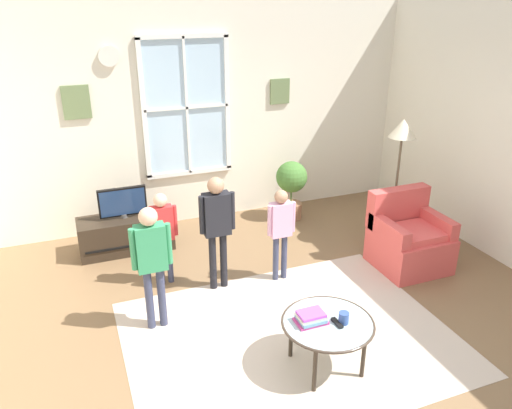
{
  "coord_description": "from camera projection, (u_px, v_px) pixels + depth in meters",
  "views": [
    {
      "loc": [
        -1.75,
        -3.43,
        2.95
      ],
      "look_at": [
        -0.03,
        1.0,
        0.93
      ],
      "focal_mm": 35.06,
      "sensor_mm": 36.0,
      "label": 1
    }
  ],
  "objects": [
    {
      "name": "back_wall",
      "position": [
        204.0,
        114.0,
        6.65
      ],
      "size": [
        5.67,
        0.17,
        2.91
      ],
      "color": "silver",
      "rests_on": "ground_plane"
    },
    {
      "name": "television",
      "position": [
        123.0,
        202.0,
        5.98
      ],
      "size": [
        0.57,
        0.08,
        0.38
      ],
      "color": "#4C4C4C",
      "rests_on": "tv_stand"
    },
    {
      "name": "cup",
      "position": [
        344.0,
        318.0,
        4.08
      ],
      "size": [
        0.09,
        0.09,
        0.1
      ],
      "primitive_type": "cylinder",
      "color": "#334C8C",
      "rests_on": "coffee_table"
    },
    {
      "name": "potted_plant_by_window",
      "position": [
        291.0,
        184.0,
        6.91
      ],
      "size": [
        0.43,
        0.43,
        0.83
      ],
      "color": "#9E6B4C",
      "rests_on": "ground_plane"
    },
    {
      "name": "armchair",
      "position": [
        408.0,
        240.0,
        5.75
      ],
      "size": [
        0.76,
        0.74,
        0.87
      ],
      "color": "#D14C47",
      "rests_on": "ground_plane"
    },
    {
      "name": "coffee_table",
      "position": [
        328.0,
        325.0,
        4.12
      ],
      "size": [
        0.78,
        0.78,
        0.46
      ],
      "color": "#99B2B7",
      "rests_on": "ground_plane"
    },
    {
      "name": "person_red_shirt",
      "position": [
        163.0,
        228.0,
        5.27
      ],
      "size": [
        0.32,
        0.14,
        1.05
      ],
      "color": "#333851",
      "rests_on": "ground_plane"
    },
    {
      "name": "floor_lamp",
      "position": [
        401.0,
        141.0,
        5.88
      ],
      "size": [
        0.32,
        0.32,
        1.61
      ],
      "color": "black",
      "rests_on": "ground_plane"
    },
    {
      "name": "tv_stand",
      "position": [
        126.0,
        234.0,
        6.14
      ],
      "size": [
        1.12,
        0.46,
        0.44
      ],
      "color": "#2D2319",
      "rests_on": "ground_plane"
    },
    {
      "name": "person_green_shirt",
      "position": [
        152.0,
        255.0,
        4.5
      ],
      "size": [
        0.37,
        0.17,
        1.24
      ],
      "color": "#333851",
      "rests_on": "ground_plane"
    },
    {
      "name": "remote_near_books",
      "position": [
        337.0,
        323.0,
        4.08
      ],
      "size": [
        0.04,
        0.14,
        0.02
      ],
      "primitive_type": "cube",
      "rotation": [
        0.0,
        0.0,
        0.02
      ],
      "color": "black",
      "rests_on": "coffee_table"
    },
    {
      "name": "remote_near_cup",
      "position": [
        319.0,
        318.0,
        4.14
      ],
      "size": [
        0.06,
        0.14,
        0.02
      ],
      "primitive_type": "cube",
      "rotation": [
        0.0,
        0.0,
        -0.17
      ],
      "color": "black",
      "rests_on": "coffee_table"
    },
    {
      "name": "person_pink_shirt",
      "position": [
        281.0,
        225.0,
        5.34
      ],
      "size": [
        0.32,
        0.14,
        1.06
      ],
      "color": "#333851",
      "rests_on": "ground_plane"
    },
    {
      "name": "person_black_shirt",
      "position": [
        217.0,
        221.0,
        5.13
      ],
      "size": [
        0.38,
        0.17,
        1.26
      ],
      "color": "black",
      "rests_on": "ground_plane"
    },
    {
      "name": "ground_plane",
      "position": [
        298.0,
        335.0,
        4.69
      ],
      "size": [
        6.27,
        6.4,
        0.02
      ],
      "primitive_type": "cube",
      "color": "brown"
    },
    {
      "name": "area_rug",
      "position": [
        290.0,
        337.0,
        4.64
      ],
      "size": [
        2.95,
        2.29,
        0.01
      ],
      "primitive_type": "cube",
      "color": "#C6B29E",
      "rests_on": "ground_plane"
    },
    {
      "name": "book_stack",
      "position": [
        311.0,
        318.0,
        4.09
      ],
      "size": [
        0.26,
        0.18,
        0.09
      ],
      "color": "#C13578",
      "rests_on": "coffee_table"
    }
  ]
}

